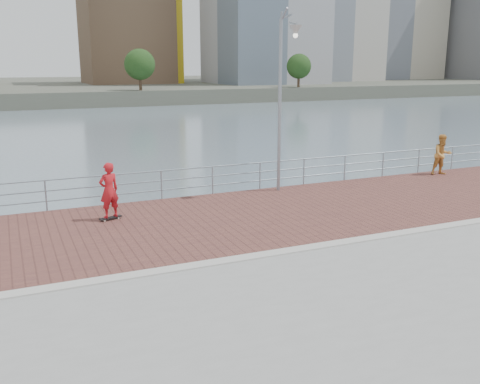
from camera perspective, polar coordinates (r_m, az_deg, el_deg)
name	(u,v)px	position (r m, az deg, el deg)	size (l,w,h in m)	color
water	(269,323)	(15.29, 3.11, -13.77)	(400.00, 400.00, 0.00)	slate
brick_lane	(220,220)	(17.59, -2.10, -2.96)	(40.00, 6.80, 0.02)	brown
curb	(270,254)	(14.47, 3.21, -6.62)	(40.00, 0.40, 0.06)	#B7B5AD
far_shore	(30,88)	(134.84, -21.46, 10.28)	(320.00, 95.00, 2.50)	#4C5142
guardrail	(187,179)	(20.52, -5.63, 1.37)	(39.06, 0.06, 1.13)	#8C9EA8
street_lamp	(286,70)	(20.60, 4.98, 12.80)	(0.49, 1.42, 6.68)	gray
skateboard	(111,218)	(18.02, -13.64, -2.68)	(0.78, 0.40, 0.09)	black
skateboarder	(109,190)	(17.79, -13.80, 0.19)	(0.66, 0.44, 1.82)	red
bystander	(442,155)	(26.07, 20.76, 3.74)	(0.90, 0.70, 1.85)	gold
shoreline_trees	(5,67)	(89.08, -23.73, 12.15)	(109.47, 5.05, 6.73)	#473323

